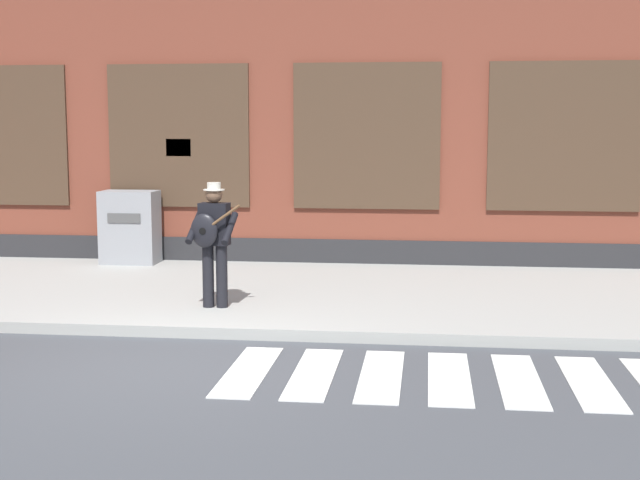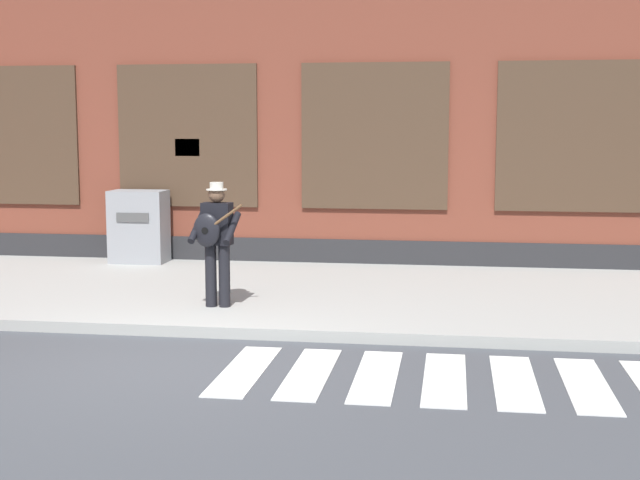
# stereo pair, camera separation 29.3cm
# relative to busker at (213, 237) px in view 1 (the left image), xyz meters

# --- Properties ---
(ground_plane) EXTENTS (160.00, 160.00, 0.00)m
(ground_plane) POSITION_rel_busker_xyz_m (0.08, -2.36, -1.07)
(ground_plane) COLOR #424449
(sidewalk) EXTENTS (28.00, 5.12, 0.14)m
(sidewalk) POSITION_rel_busker_xyz_m (0.08, 1.40, -1.00)
(sidewalk) COLOR #9E9E99
(sidewalk) RESTS_ON ground
(building_backdrop) EXTENTS (28.00, 4.06, 7.41)m
(building_backdrop) POSITION_rel_busker_xyz_m (0.08, 5.96, 2.63)
(building_backdrop) COLOR brown
(building_backdrop) RESTS_ON ground
(crosswalk) EXTENTS (5.20, 1.90, 0.01)m
(crosswalk) POSITION_rel_busker_xyz_m (3.35, -2.46, -1.07)
(crosswalk) COLOR silver
(crosswalk) RESTS_ON ground
(busker) EXTENTS (0.71, 0.56, 1.64)m
(busker) POSITION_rel_busker_xyz_m (0.00, 0.00, 0.00)
(busker) COLOR black
(busker) RESTS_ON sidewalk
(utility_box) EXTENTS (0.95, 0.60, 1.25)m
(utility_box) POSITION_rel_busker_xyz_m (-2.33, 3.51, -0.31)
(utility_box) COLOR gray
(utility_box) RESTS_ON sidewalk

